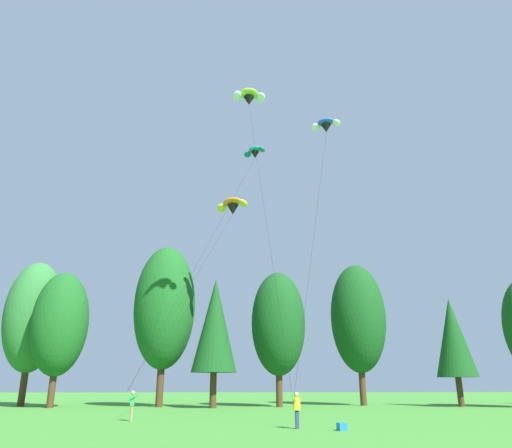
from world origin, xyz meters
TOP-DOWN VIEW (x-y plane):
  - treeline_tree_c at (-19.27, 47.98)m, footprint 5.59×5.59m
  - treeline_tree_d at (-15.38, 44.82)m, footprint 5.12×5.12m
  - treeline_tree_e at (-5.89, 46.20)m, footprint 5.93×5.93m
  - treeline_tree_f at (-0.81, 44.11)m, footprint 4.16×4.16m
  - treeline_tree_g at (5.31, 45.96)m, footprint 5.23×5.23m
  - treeline_tree_h at (13.87, 48.55)m, footprint 5.62×5.62m
  - treeline_tree_i at (22.45, 45.79)m, footprint 3.84×3.84m
  - kite_flyer_near at (-4.83, 28.97)m, footprint 0.63×0.66m
  - kite_flyer_mid at (4.35, 23.69)m, footprint 0.43×0.59m
  - parafoil_kite_high_orange at (0.73, 39.54)m, footprint 7.52×11.94m
  - parafoil_kite_mid_blue_white at (8.66, 34.32)m, footprint 5.80×11.44m
  - parafoil_kite_far_teal at (2.70, 37.68)m, footprint 8.97×9.77m
  - parafoil_kite_low_lime_white at (2.08, 33.11)m, footprint 3.53×9.98m
  - picnic_cooler at (6.33, 22.65)m, footprint 0.42×0.56m

SIDE VIEW (x-z plane):
  - picnic_cooler at x=6.33m, z-range 0.00..0.34m
  - kite_flyer_mid at x=4.35m, z-range 0.14..1.83m
  - kite_flyer_near at x=-4.83m, z-range 0.15..1.84m
  - treeline_tree_i at x=22.45m, z-range 1.29..11.47m
  - treeline_tree_f at x=-0.81m, z-range 1.47..13.12m
  - treeline_tree_d at x=-15.38m, z-range 1.29..13.58m
  - treeline_tree_g at x=5.31m, z-range 1.34..14.05m
  - treeline_tree_c at x=-19.27m, z-range 1.48..15.50m
  - treeline_tree_h at x=13.87m, z-range 1.49..15.65m
  - treeline_tree_e at x=-5.89m, z-range 1.62..16.92m
  - parafoil_kite_high_orange at x=0.73m, z-range 9.16..25.85m
  - parafoil_kite_far_teal at x=2.70m, z-range 11.52..32.49m
  - parafoil_kite_mid_blue_white at x=8.66m, z-range 11.77..34.17m
  - parafoil_kite_low_lime_white at x=2.08m, z-range 12.63..36.99m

